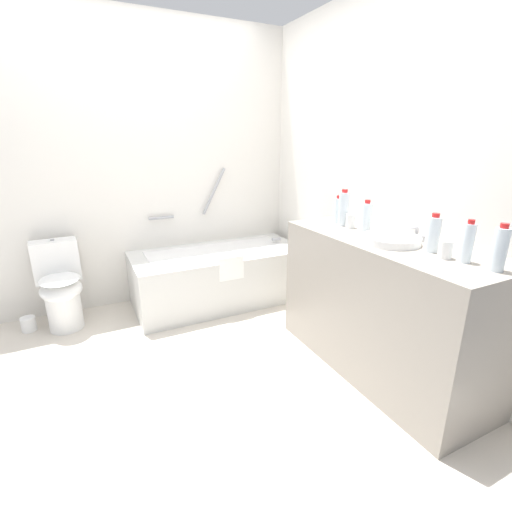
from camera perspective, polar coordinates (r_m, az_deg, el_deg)
name	(u,v)px	position (r m, az deg, el deg)	size (l,w,h in m)	color
ground_plane	(176,373)	(2.59, -12.35, -17.42)	(4.04, 4.04, 0.00)	beige
wall_back_tiled	(126,167)	(3.48, -19.54, 12.93)	(3.44, 0.10, 2.48)	silver
wall_right_mirror	(375,172)	(2.90, 18.06, 12.29)	(0.10, 3.04, 2.48)	silver
bathtub	(219,274)	(3.45, -5.73, -2.77)	(1.55, 0.73, 1.21)	silver
toilet	(61,287)	(3.32, -28.12, -4.25)	(0.36, 0.52, 0.71)	white
vanity_counter	(382,306)	(2.51, 19.00, -7.44)	(0.57, 1.44, 0.89)	gray
sink_basin	(391,240)	(2.29, 20.30, 2.42)	(0.33, 0.33, 0.04)	white
sink_faucet	(415,234)	(2.43, 23.52, 3.20)	(0.11, 0.15, 0.08)	#B7B7BC
water_bottle_0	(468,243)	(2.07, 30.06, 1.81)	(0.06, 0.06, 0.22)	silver
water_bottle_1	(344,209)	(2.65, 13.47, 7.18)	(0.07, 0.07, 0.25)	silver
water_bottle_2	(338,210)	(2.72, 12.63, 6.96)	(0.06, 0.06, 0.20)	silver
water_bottle_3	(433,234)	(2.18, 25.84, 3.12)	(0.07, 0.07, 0.21)	silver
water_bottle_4	(366,217)	(2.51, 16.79, 5.82)	(0.06, 0.06, 0.21)	silver
water_bottle_5	(500,249)	(2.01, 33.69, 0.91)	(0.07, 0.07, 0.22)	silver
drinking_glass_0	(350,221)	(2.59, 14.48, 5.32)	(0.06, 0.06, 0.10)	white
drinking_glass_1	(445,249)	(2.10, 27.38, 0.93)	(0.07, 0.07, 0.09)	white
toilet_paper_roll	(29,324)	(3.50, -31.89, -8.97)	(0.11, 0.11, 0.11)	white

